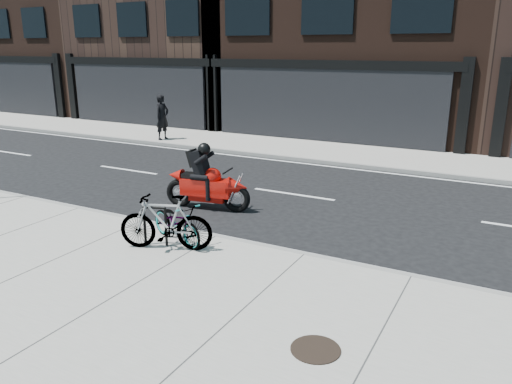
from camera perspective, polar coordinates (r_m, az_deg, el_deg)
The scene contains 11 objects.
ground at distance 12.13m, azimuth 0.44°, elevation -2.64°, with size 120.00×120.00×0.00m, color black.
sidewalk_near at distance 8.38m, azimuth -16.10°, elevation -11.91°, with size 60.00×6.00×0.13m, color gray.
sidewalk_far at distance 19.09m, azimuth 11.39°, elevation 4.24°, with size 60.00×3.50×0.13m, color gray.
building_west at distance 36.93m, azimuth -20.94°, elevation 19.62°, with size 10.00×10.00×13.50m, color black.
building_midwest at distance 30.22m, azimuth -7.33°, elevation 20.05°, with size 10.00×10.00×12.00m, color black.
bike_rack at distance 10.03m, azimuth -11.46°, elevation -3.43°, with size 0.46×0.21×0.81m.
bicycle_front at distance 10.15m, azimuth -9.05°, elevation -3.41°, with size 0.56×1.59×0.84m, color gray.
bicycle_rear at distance 9.77m, azimuth -10.30°, elevation -3.42°, with size 0.52×1.84×1.10m, color gray.
motorcycle at distance 12.42m, azimuth -5.20°, elevation 1.06°, with size 2.26×0.74×1.70m.
pedestrian at distance 21.65m, azimuth -10.66°, elevation 8.40°, with size 0.69×0.45×1.89m, color black.
manhole_cover at distance 6.86m, azimuth 6.82°, elevation -17.42°, with size 0.66×0.66×0.01m, color black.
Camera 1 is at (5.35, -10.16, 3.93)m, focal length 35.00 mm.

